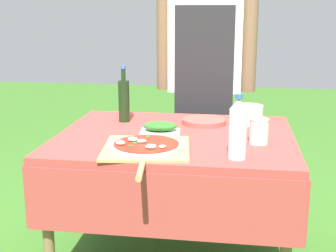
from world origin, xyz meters
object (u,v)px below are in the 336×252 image
person_cook (206,67)px  water_bottle (238,128)px  oil_bottle (124,100)px  herb_container (160,127)px  prep_table (175,152)px  pizza_on_peel (146,147)px  sauce_jar (259,133)px  plate_stack (204,121)px  mixing_tub (248,114)px

person_cook → water_bottle: (0.21, -1.08, -0.11)m
oil_bottle → herb_container: bearing=-39.9°
water_bottle → prep_table: bearing=131.4°
pizza_on_peel → sauce_jar: size_ratio=5.04×
plate_stack → person_cook: bearing=93.6°
person_cook → plate_stack: bearing=95.4°
pizza_on_peel → oil_bottle: bearing=106.5°
person_cook → oil_bottle: bearing=54.2°
pizza_on_peel → oil_bottle: oil_bottle is taller
herb_container → sauce_jar: sauce_jar is taller
herb_container → plate_stack: (0.20, 0.21, -0.01)m
person_cook → herb_container: 0.76m
prep_table → mixing_tub: (0.36, 0.28, 0.14)m
mixing_tub → plate_stack: 0.24m
plate_stack → sauce_jar: 0.44m
oil_bottle → sauce_jar: size_ratio=2.60×
water_bottle → herb_container: (-0.38, 0.37, -0.10)m
pizza_on_peel → sauce_jar: bearing=13.5°
plate_stack → mixing_tub: bearing=9.6°
pizza_on_peel → herb_container: size_ratio=2.83×
mixing_tub → sauce_jar: (0.04, -0.38, 0.00)m
water_bottle → plate_stack: 0.61m
pizza_on_peel → water_bottle: water_bottle is taller
water_bottle → sauce_jar: 0.26m
pizza_on_peel → person_cook: bearing=73.1°
pizza_on_peel → plate_stack: bearing=60.8°
pizza_on_peel → oil_bottle: size_ratio=1.94×
pizza_on_peel → plate_stack: (0.22, 0.52, -0.00)m
oil_bottle → water_bottle: (0.61, -0.56, 0.01)m
person_cook → pizza_on_peel: bearing=81.7°
mixing_tub → herb_container: bearing=-150.6°
pizza_on_peel → herb_container: bearing=81.1°
prep_table → oil_bottle: bearing=144.2°
oil_bottle → plate_stack: bearing=1.9°
plate_stack → water_bottle: bearing=-73.1°
herb_container → plate_stack: herb_container is taller
oil_bottle → plate_stack: oil_bottle is taller
person_cook → mixing_tub: size_ratio=10.78×
prep_table → herb_container: size_ratio=5.59×
oil_bottle → mixing_tub: size_ratio=1.97×
person_cook → water_bottle: 1.11m
plate_stack → oil_bottle: bearing=-178.1°
herb_container → mixing_tub: 0.50m
pizza_on_peel → water_bottle: bearing=-14.8°
person_cook → herb_container: person_cook is taller
person_cook → oil_bottle: person_cook is taller
water_bottle → sauce_jar: water_bottle is taller
pizza_on_peel → mixing_tub: 0.72m
herb_container → sauce_jar: size_ratio=1.78×
mixing_tub → plate_stack: (-0.23, -0.04, -0.04)m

